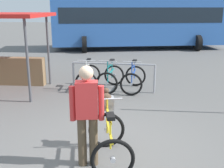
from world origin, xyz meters
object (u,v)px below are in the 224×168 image
Objects in this scene: racked_bike_blue at (133,79)px; market_stall at (0,44)px; racked_bike_white at (88,77)px; person_with_featured_bike at (87,112)px; bus_distant at (138,19)px; racked_bike_teal at (111,78)px; featured_bicycle at (109,131)px.

racked_bike_blue is 0.38× the size of market_stall.
person_with_featured_bike reaches higher than racked_bike_white.
racked_bike_teal is at bearing -95.36° from bus_distant.
racked_bike_white is 0.36× the size of market_stall.
bus_distant is 9.89m from market_stall.
bus_distant is at bearing 87.86° from featured_bicycle.
featured_bicycle reaches higher than racked_bike_blue.
bus_distant reaches higher than person_with_featured_bike.
market_stall is at bearing -176.39° from racked_bike_white.
bus_distant reaches higher than featured_bicycle.
market_stall is (-4.18, -8.96, -0.35)m from bus_distant.
racked_bike_blue is at bearing 1.24° from market_stall.
racked_bike_white is 0.95× the size of racked_bike_teal.
racked_bike_teal is 1.00× the size of racked_bike_blue.
market_stall is (-3.39, 4.14, 0.49)m from person_with_featured_bike.
person_with_featured_bike is at bearing -93.45° from bus_distant.
bus_distant reaches higher than racked_bike_white.
person_with_featured_bike is 13.15m from bus_distant.
market_stall reaches higher than racked_bike_teal.
bus_distant reaches higher than market_stall.
racked_bike_white is 4.20m from featured_bicycle.
featured_bicycle is at bearing -46.52° from market_stall.
bus_distant reaches higher than racked_bike_blue.
featured_bicycle is at bearing -75.57° from racked_bike_white.
featured_bicycle is (1.05, -4.06, 0.12)m from racked_bike_white.
racked_bike_white is 9.03m from bus_distant.
market_stall reaches higher than racked_bike_white.
racked_bike_white is 0.95× the size of racked_bike_blue.
racked_bike_blue is at bearing -3.27° from racked_bike_white.
racked_bike_teal is 0.11× the size of bus_distant.
racked_bike_blue is 4.00m from featured_bicycle.
person_with_featured_bike is at bearing -98.89° from racked_bike_blue.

